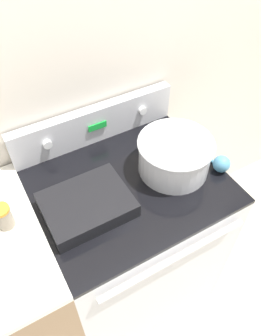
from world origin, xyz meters
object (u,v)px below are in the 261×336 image
object	(u,v)px
casserole_dish	(87,204)
spice_jar_orange_cap	(3,217)
ladle	(219,162)
mixing_bowl	(175,154)

from	to	relation	value
casserole_dish	spice_jar_orange_cap	xyz separation A→B (m)	(-0.30, 0.08, 0.03)
spice_jar_orange_cap	ladle	bearing A→B (deg)	-9.92
ladle	spice_jar_orange_cap	xyz separation A→B (m)	(-0.89, 0.16, 0.03)
casserole_dish	spice_jar_orange_cap	size ratio (longest dim) A/B	3.28
casserole_dish	ladle	bearing A→B (deg)	-7.22
mixing_bowl	spice_jar_orange_cap	size ratio (longest dim) A/B	3.16
spice_jar_orange_cap	casserole_dish	bearing A→B (deg)	-15.23
casserole_dish	ladle	distance (m)	0.60
mixing_bowl	ladle	size ratio (longest dim) A/B	0.98
mixing_bowl	ladle	world-z (taller)	mixing_bowl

